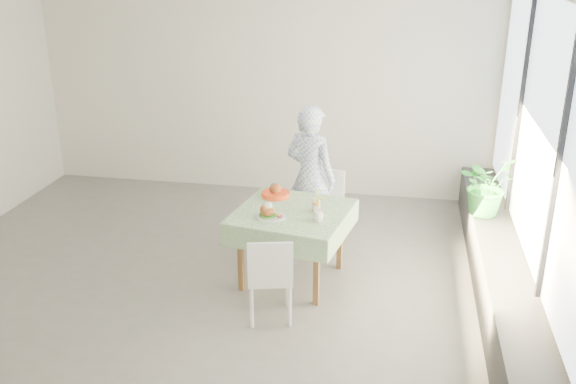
% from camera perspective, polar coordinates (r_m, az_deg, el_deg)
% --- Properties ---
extents(floor, '(6.00, 6.00, 0.00)m').
position_cam_1_polar(floor, '(6.66, -6.75, -7.12)').
color(floor, '#5E5C59').
rests_on(floor, ground).
extents(wall_back, '(6.00, 0.02, 2.80)m').
position_cam_1_polar(wall_back, '(8.47, -2.22, 9.27)').
color(wall_back, silver).
rests_on(wall_back, ground).
extents(wall_front, '(6.00, 0.02, 2.80)m').
position_cam_1_polar(wall_front, '(3.98, -18.08, -5.83)').
color(wall_front, silver).
rests_on(wall_front, ground).
extents(wall_right, '(0.02, 5.00, 2.80)m').
position_cam_1_polar(wall_right, '(5.97, 21.38, 2.73)').
color(wall_right, silver).
rests_on(wall_right, ground).
extents(window_pane, '(0.01, 4.80, 2.18)m').
position_cam_1_polar(window_pane, '(5.90, 21.41, 5.06)').
color(window_pane, '#D1E0F9').
rests_on(window_pane, ground).
extents(window_ledge, '(0.40, 4.80, 0.50)m').
position_cam_1_polar(window_ledge, '(6.37, 18.24, -6.99)').
color(window_ledge, black).
rests_on(window_ledge, ground).
extents(cafe_table, '(1.21, 1.21, 0.74)m').
position_cam_1_polar(cafe_table, '(6.29, 0.37, -4.03)').
color(cafe_table, brown).
rests_on(cafe_table, ground).
extents(chair_far, '(0.47, 0.47, 0.85)m').
position_cam_1_polar(chair_far, '(7.07, 2.97, -2.89)').
color(chair_far, white).
rests_on(chair_far, ground).
extents(chair_near, '(0.47, 0.47, 0.82)m').
position_cam_1_polar(chair_near, '(5.75, -1.60, -8.95)').
color(chair_near, white).
rests_on(chair_near, ground).
extents(diner, '(0.69, 0.58, 1.61)m').
position_cam_1_polar(diner, '(6.87, 2.00, 1.26)').
color(diner, '#829BD1').
rests_on(diner, ground).
extents(main_dish, '(0.29, 0.29, 0.15)m').
position_cam_1_polar(main_dish, '(6.01, -1.70, -1.85)').
color(main_dish, white).
rests_on(main_dish, cafe_table).
extents(juice_cup_orange, '(0.09, 0.09, 0.26)m').
position_cam_1_polar(juice_cup_orange, '(6.14, 2.52, -1.22)').
color(juice_cup_orange, white).
rests_on(juice_cup_orange, cafe_table).
extents(juice_cup_lemonade, '(0.10, 0.10, 0.29)m').
position_cam_1_polar(juice_cup_lemonade, '(5.93, 2.69, -2.02)').
color(juice_cup_lemonade, white).
rests_on(juice_cup_lemonade, cafe_table).
extents(second_dish, '(0.28, 0.28, 0.13)m').
position_cam_1_polar(second_dish, '(6.52, -1.12, -0.06)').
color(second_dish, red).
rests_on(second_dish, cafe_table).
extents(potted_plant, '(0.77, 0.77, 0.65)m').
position_cam_1_polar(potted_plant, '(6.93, 17.26, 0.64)').
color(potted_plant, '#2B812B').
rests_on(potted_plant, window_ledge).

